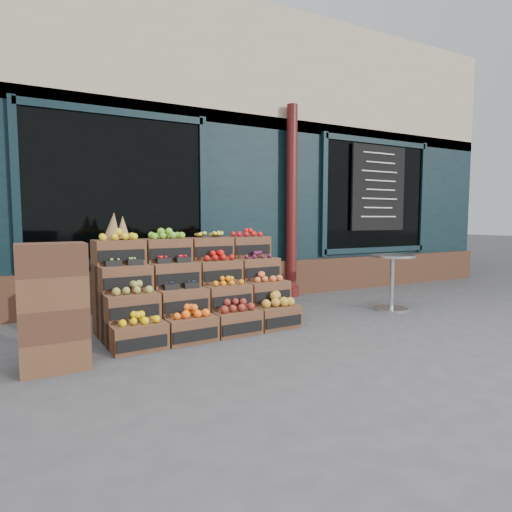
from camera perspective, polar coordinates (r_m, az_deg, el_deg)
name	(u,v)px	position (r m, az deg, el deg)	size (l,w,h in m)	color
ground	(300,333)	(5.07, 5.83, -10.15)	(60.00, 60.00, 0.00)	#414143
shop_facade	(168,169)	(9.62, -11.61, 11.33)	(12.00, 6.24, 4.80)	black
crate_display	(196,293)	(5.20, -8.00, -4.92)	(2.29, 1.22, 1.40)	brown
spare_crates	(53,307)	(4.14, -25.42, -6.14)	(0.56, 0.39, 1.11)	brown
bistro_table	(392,276)	(6.48, 17.67, -2.51)	(0.64, 0.64, 0.80)	#B7BABE
shopkeeper	(114,232)	(7.08, -18.42, 3.01)	(0.81, 0.53, 2.21)	#1D682A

